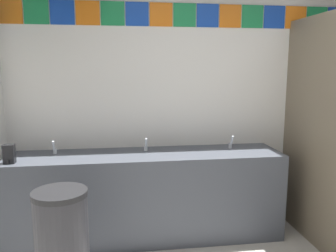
% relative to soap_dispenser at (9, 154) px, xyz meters
% --- Properties ---
extents(wall_back, '(4.39, 0.09, 2.68)m').
position_rel_soap_dispenser_xyz_m(wall_back, '(2.04, 0.49, 0.44)').
color(wall_back, white).
rests_on(wall_back, ground_plane).
extents(vanity_counter, '(2.55, 0.57, 0.83)m').
position_rel_soap_dispenser_xyz_m(vanity_counter, '(1.17, 0.17, -0.48)').
color(vanity_counter, '#4C515B').
rests_on(vanity_counter, ground_plane).
extents(faucet_left, '(0.04, 0.10, 0.14)m').
position_rel_soap_dispenser_xyz_m(faucet_left, '(0.32, 0.26, -0.03)').
color(faucet_left, silver).
rests_on(faucet_left, vanity_counter).
extents(faucet_center, '(0.04, 0.10, 0.14)m').
position_rel_soap_dispenser_xyz_m(faucet_center, '(1.17, 0.26, -0.03)').
color(faucet_center, silver).
rests_on(faucet_center, vanity_counter).
extents(faucet_right, '(0.04, 0.10, 0.14)m').
position_rel_soap_dispenser_xyz_m(faucet_right, '(2.02, 0.26, -0.03)').
color(faucet_right, silver).
rests_on(faucet_right, vanity_counter).
extents(soap_dispenser, '(0.09, 0.09, 0.16)m').
position_rel_soap_dispenser_xyz_m(soap_dispenser, '(0.00, 0.00, 0.00)').
color(soap_dispenser, black).
rests_on(soap_dispenser, vanity_counter).
extents(trash_bin, '(0.39, 0.39, 0.77)m').
position_rel_soap_dispenser_xyz_m(trash_bin, '(0.50, -0.59, -0.52)').
color(trash_bin, '#333338').
rests_on(trash_bin, ground_plane).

